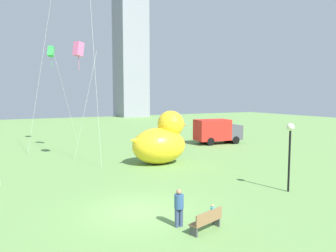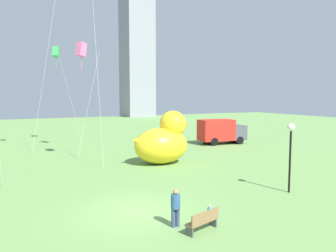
% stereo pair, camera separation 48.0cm
% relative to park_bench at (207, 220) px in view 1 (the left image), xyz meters
% --- Properties ---
extents(ground_plane, '(140.00, 140.00, 0.00)m').
position_rel_park_bench_xyz_m(ground_plane, '(-1.62, 3.49, -0.47)').
color(ground_plane, '#6A974F').
extents(park_bench, '(1.71, 0.90, 0.90)m').
position_rel_park_bench_xyz_m(park_bench, '(0.00, 0.00, 0.00)').
color(park_bench, olive).
rests_on(park_bench, ground).
extents(person_adult, '(0.41, 0.41, 1.66)m').
position_rel_park_bench_xyz_m(person_adult, '(-0.79, 0.97, 0.44)').
color(person_adult, '#38476B').
rests_on(person_adult, ground).
extents(person_child, '(0.21, 0.21, 0.85)m').
position_rel_park_bench_xyz_m(person_child, '(0.71, 0.59, -0.00)').
color(person_child, silver).
rests_on(person_child, ground).
extents(giant_inflatable_duck, '(5.29, 3.40, 4.39)m').
position_rel_park_bench_xyz_m(giant_inflatable_duck, '(4.36, 13.02, 1.39)').
color(giant_inflatable_duck, yellow).
rests_on(giant_inflatable_duck, ground).
extents(lamppost, '(0.45, 0.45, 4.05)m').
position_rel_park_bench_xyz_m(lamppost, '(7.45, 2.40, 2.63)').
color(lamppost, black).
rests_on(lamppost, ground).
extents(box_truck, '(5.67, 2.91, 2.85)m').
position_rel_park_bench_xyz_m(box_truck, '(15.12, 19.88, 0.96)').
color(box_truck, red).
rests_on(box_truck, ground).
extents(kite_pink, '(2.07, 2.02, 9.98)m').
position_rel_park_bench_xyz_m(kite_pink, '(-1.55, 16.06, 8.86)').
color(kite_pink, silver).
rests_on(kite_pink, ground).
extents(kite_green, '(3.14, 3.19, 11.22)m').
position_rel_park_bench_xyz_m(kite_green, '(-1.92, 28.18, 10.06)').
color(kite_green, silver).
rests_on(kite_green, ground).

